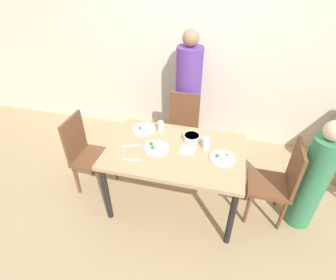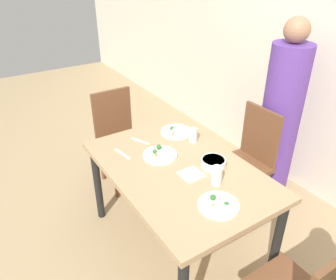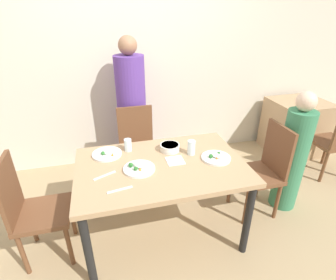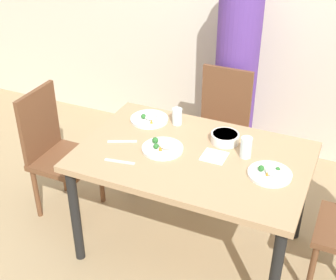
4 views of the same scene
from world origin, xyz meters
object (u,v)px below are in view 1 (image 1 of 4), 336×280
Objects in this scene: chair_adult_spot at (182,127)px; plate_rice_adult at (157,147)px; bowl_curry at (192,137)px; person_adult at (188,98)px; glass_water_tall at (161,126)px; chair_child_spot at (278,181)px; person_child at (313,181)px.

plate_rice_adult is at bearing -96.88° from chair_adult_spot.
person_adult is at bearing 102.97° from bowl_curry.
glass_water_tall reaches higher than bowl_curry.
chair_adult_spot is 5.33× the size of bowl_curry.
person_adult is 0.84m from glass_water_tall.
person_adult reaches higher than glass_water_tall.
bowl_curry is 0.37m from glass_water_tall.
person_child is at bearing 90.00° from chair_child_spot.
glass_water_tall is (-0.14, -0.49, 0.30)m from chair_adult_spot.
chair_adult_spot is 1.00× the size of chair_child_spot.
chair_adult_spot is at bearing 83.12° from plate_rice_adult.
person_adult reaches higher than chair_adult_spot.
person_child is at bearing -6.80° from bowl_curry.
person_child reaches higher than bowl_curry.
bowl_curry is (0.21, -0.58, 0.27)m from chair_adult_spot.
person_child is (1.40, -0.72, 0.08)m from chair_adult_spot.
glass_water_tall reaches higher than plate_rice_adult.
chair_adult_spot and chair_child_spot have the same top height.
bowl_curry is at bearing -99.04° from chair_child_spot.
glass_water_tall is at bearing -100.51° from chair_child_spot.
chair_child_spot reaches higher than bowl_curry.
plate_rice_adult is (-0.31, -0.23, -0.02)m from bowl_curry.
person_child reaches higher than chair_adult_spot.
person_child is at bearing -27.31° from chair_adult_spot.
chair_adult_spot is at bearing 73.60° from glass_water_tall.
chair_child_spot is 1.54m from person_adult.
chair_child_spot is 8.36× the size of glass_water_tall.
person_child is at bearing -37.02° from person_adult.
person_adult is at bearing 90.00° from chair_adult_spot.
chair_child_spot is 0.57× the size of person_adult.
plate_rice_adult is at bearing -176.59° from person_child.
glass_water_tall is (-0.35, 0.09, 0.02)m from bowl_curry.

